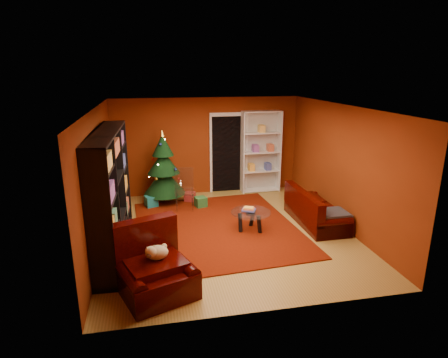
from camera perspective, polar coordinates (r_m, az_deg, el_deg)
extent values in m
cube|color=olive|center=(7.99, 0.57, -8.22)|extent=(5.00, 5.50, 0.05)
cube|color=silver|center=(7.30, 0.63, 11.07)|extent=(5.00, 5.50, 0.05)
cube|color=maroon|center=(10.20, -2.63, 5.03)|extent=(5.00, 0.05, 2.60)
cube|color=maroon|center=(7.45, -18.76, -0.07)|extent=(0.05, 5.50, 2.60)
cube|color=maroon|center=(8.41, 17.69, 1.83)|extent=(0.05, 5.50, 2.60)
cube|color=#621403|center=(8.17, -1.11, -7.35)|extent=(3.58, 4.09, 0.02)
cube|color=#147375|center=(9.50, -11.04, -3.38)|extent=(0.35, 0.35, 0.28)
cube|color=#205C26|center=(9.32, -3.57, -3.54)|extent=(0.32, 0.32, 0.26)
cube|color=maroon|center=(9.75, -5.23, -2.73)|extent=(0.32, 0.32, 0.25)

